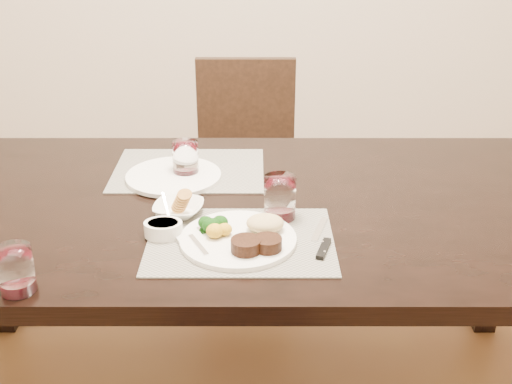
{
  "coord_description": "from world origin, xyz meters",
  "views": [
    {
      "loc": [
        0.04,
        -1.61,
        1.54
      ],
      "look_at": [
        0.04,
        -0.09,
        0.82
      ],
      "focal_mm": 45.0,
      "sensor_mm": 36.0,
      "label": 1
    }
  ],
  "objects_px": {
    "cracker_bowl": "(179,208)",
    "wine_glass_near": "(280,200)",
    "dinner_plate": "(244,236)",
    "chair_far": "(246,156)",
    "far_plate": "(174,176)",
    "steak_knife": "(323,244)"
  },
  "relations": [
    {
      "from": "wine_glass_near",
      "to": "chair_far",
      "type": "bearing_deg",
      "value": 95.85
    },
    {
      "from": "chair_far",
      "to": "wine_glass_near",
      "type": "xyz_separation_m",
      "value": [
        0.11,
        -1.04,
        0.3
      ]
    },
    {
      "from": "wine_glass_near",
      "to": "far_plate",
      "type": "distance_m",
      "value": 0.4
    },
    {
      "from": "far_plate",
      "to": "wine_glass_near",
      "type": "bearing_deg",
      "value": -39.06
    },
    {
      "from": "dinner_plate",
      "to": "wine_glass_near",
      "type": "bearing_deg",
      "value": 46.49
    },
    {
      "from": "chair_far",
      "to": "far_plate",
      "type": "bearing_deg",
      "value": -104.54
    },
    {
      "from": "chair_far",
      "to": "wine_glass_near",
      "type": "distance_m",
      "value": 1.08
    },
    {
      "from": "chair_far",
      "to": "dinner_plate",
      "type": "xyz_separation_m",
      "value": [
        0.01,
        -1.17,
        0.27
      ]
    },
    {
      "from": "steak_knife",
      "to": "cracker_bowl",
      "type": "xyz_separation_m",
      "value": [
        -0.37,
        0.16,
        0.01
      ]
    },
    {
      "from": "steak_knife",
      "to": "cracker_bowl",
      "type": "height_order",
      "value": "cracker_bowl"
    },
    {
      "from": "cracker_bowl",
      "to": "wine_glass_near",
      "type": "distance_m",
      "value": 0.27
    },
    {
      "from": "cracker_bowl",
      "to": "far_plate",
      "type": "xyz_separation_m",
      "value": [
        -0.04,
        0.24,
        -0.01
      ]
    },
    {
      "from": "wine_glass_near",
      "to": "far_plate",
      "type": "xyz_separation_m",
      "value": [
        -0.31,
        0.25,
        -0.05
      ]
    },
    {
      "from": "chair_far",
      "to": "cracker_bowl",
      "type": "height_order",
      "value": "chair_far"
    },
    {
      "from": "dinner_plate",
      "to": "far_plate",
      "type": "xyz_separation_m",
      "value": [
        -0.22,
        0.38,
        -0.01
      ]
    },
    {
      "from": "dinner_plate",
      "to": "far_plate",
      "type": "height_order",
      "value": "dinner_plate"
    },
    {
      "from": "chair_far",
      "to": "dinner_plate",
      "type": "bearing_deg",
      "value": -89.35
    },
    {
      "from": "cracker_bowl",
      "to": "wine_glass_near",
      "type": "xyz_separation_m",
      "value": [
        0.27,
        -0.02,
        0.03
      ]
    },
    {
      "from": "cracker_bowl",
      "to": "chair_far",
      "type": "bearing_deg",
      "value": 80.98
    },
    {
      "from": "far_plate",
      "to": "chair_far",
      "type": "bearing_deg",
      "value": 75.46
    },
    {
      "from": "steak_knife",
      "to": "wine_glass_near",
      "type": "height_order",
      "value": "wine_glass_near"
    },
    {
      "from": "dinner_plate",
      "to": "far_plate",
      "type": "bearing_deg",
      "value": 110.86
    }
  ]
}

